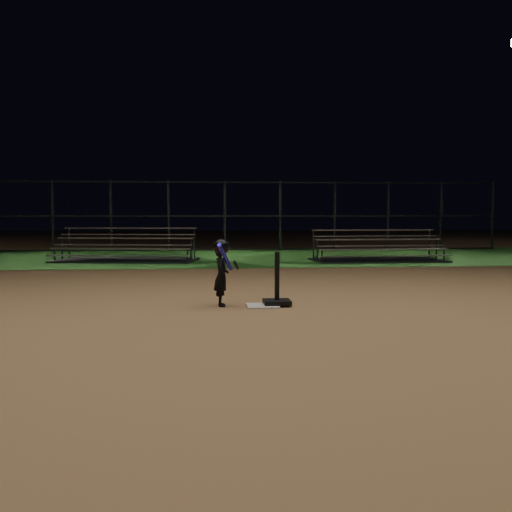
% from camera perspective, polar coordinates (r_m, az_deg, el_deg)
% --- Properties ---
extents(ground, '(80.00, 80.00, 0.00)m').
position_cam_1_polar(ground, '(8.43, 0.63, -4.88)').
color(ground, '#956C43').
rests_on(ground, ground).
extents(grass_strip, '(60.00, 8.00, 0.01)m').
position_cam_1_polar(grass_strip, '(18.35, -2.61, -0.05)').
color(grass_strip, '#22581C').
rests_on(grass_strip, ground).
extents(home_plate, '(0.45, 0.45, 0.02)m').
position_cam_1_polar(home_plate, '(8.43, 0.63, -4.80)').
color(home_plate, beige).
rests_on(home_plate, ground).
extents(batting_tee, '(0.38, 0.38, 0.75)m').
position_cam_1_polar(batting_tee, '(8.50, 2.03, -3.73)').
color(batting_tee, black).
rests_on(batting_tee, home_plate).
extents(child_batter, '(0.38, 0.59, 0.96)m').
position_cam_1_polar(child_batter, '(8.42, -3.33, -1.37)').
color(child_batter, black).
rests_on(child_batter, ground).
extents(bleacher_left, '(4.06, 2.45, 0.93)m').
position_cam_1_polar(bleacher_left, '(16.90, -12.38, 0.14)').
color(bleacher_left, '#A3A3A7').
rests_on(bleacher_left, ground).
extents(bleacher_right, '(3.64, 1.87, 0.88)m').
position_cam_1_polar(bleacher_right, '(16.90, 11.64, 0.11)').
color(bleacher_right, '#A6A7AB').
rests_on(bleacher_right, ground).
extents(backstop_fence, '(20.08, 0.08, 2.50)m').
position_cam_1_polar(backstop_fence, '(21.30, -3.01, 3.85)').
color(backstop_fence, '#38383D').
rests_on(backstop_fence, ground).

